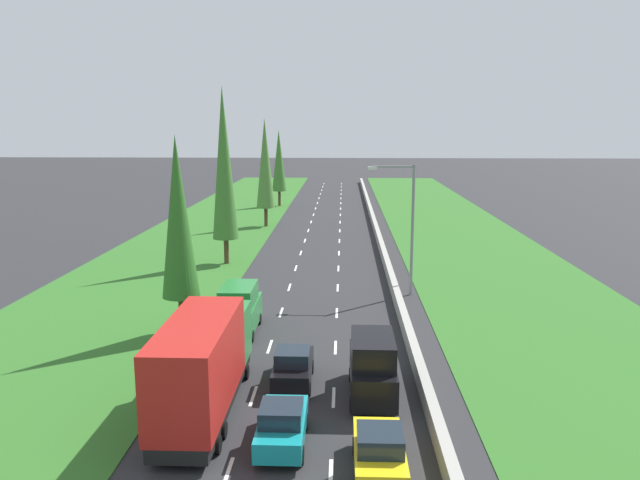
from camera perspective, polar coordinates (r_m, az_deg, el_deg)
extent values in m
plane|color=#28282B|center=(64.83, 0.29, 0.42)|extent=(300.00, 300.00, 0.00)
cube|color=#2D6623|center=(66.45, -10.68, 0.51)|extent=(14.00, 140.00, 0.04)
cube|color=#2D6623|center=(65.94, 12.85, 0.34)|extent=(14.00, 140.00, 0.04)
cube|color=#9E9B93|center=(64.82, 5.33, 0.75)|extent=(0.44, 120.00, 0.85)
cube|color=white|center=(22.40, -8.60, -20.70)|extent=(0.14, 2.00, 0.01)
cube|color=white|center=(27.62, -6.23, -14.25)|extent=(0.14, 2.00, 0.01)
cube|color=white|center=(33.10, -4.71, -9.87)|extent=(0.14, 2.00, 0.01)
cube|color=white|center=(38.74, -3.65, -6.75)|extent=(0.14, 2.00, 0.01)
cube|color=white|center=(44.47, -2.87, -4.43)|extent=(0.14, 2.00, 0.01)
cube|color=white|center=(50.26, -2.27, -2.63)|extent=(0.14, 2.00, 0.01)
cube|color=white|center=(56.10, -1.80, -1.21)|extent=(0.14, 2.00, 0.01)
cube|color=white|center=(61.97, -1.42, -0.06)|extent=(0.14, 2.00, 0.01)
cube|color=white|center=(67.86, -1.10, 0.89)|extent=(0.14, 2.00, 0.01)
cube|color=white|center=(73.77, -0.84, 1.69)|extent=(0.14, 2.00, 0.01)
cube|color=white|center=(79.69, -0.61, 2.37)|extent=(0.14, 2.00, 0.01)
cube|color=white|center=(85.63, -0.41, 2.96)|extent=(0.14, 2.00, 0.01)
cube|color=white|center=(91.57, -0.24, 3.47)|extent=(0.14, 2.00, 0.01)
cube|color=white|center=(97.52, -0.09, 3.92)|extent=(0.14, 2.00, 0.01)
cube|color=white|center=(103.47, 0.04, 4.32)|extent=(0.14, 2.00, 0.01)
cube|color=white|center=(109.43, 0.16, 4.67)|extent=(0.14, 2.00, 0.01)
cube|color=white|center=(115.40, 0.26, 4.99)|extent=(0.14, 2.00, 0.01)
cube|color=white|center=(121.36, 0.36, 5.27)|extent=(0.14, 2.00, 0.01)
cube|color=white|center=(22.07, 1.01, -21.09)|extent=(0.14, 2.00, 0.01)
cube|color=white|center=(27.35, 1.28, -14.44)|extent=(0.14, 2.00, 0.01)
cube|color=white|center=(32.88, 1.45, -9.98)|extent=(0.14, 2.00, 0.01)
cube|color=white|center=(38.55, 1.57, -6.82)|extent=(0.14, 2.00, 0.01)
cube|color=white|center=(44.30, 1.66, -4.48)|extent=(0.14, 2.00, 0.01)
cube|color=white|center=(50.12, 1.72, -2.67)|extent=(0.14, 2.00, 0.01)
cube|color=white|center=(55.97, 1.78, -1.24)|extent=(0.14, 2.00, 0.01)
cube|color=white|center=(61.85, 1.82, -0.08)|extent=(0.14, 2.00, 0.01)
cube|color=white|center=(67.75, 1.86, 0.87)|extent=(0.14, 2.00, 0.01)
cube|color=white|center=(73.67, 1.88, 1.67)|extent=(0.14, 2.00, 0.01)
cube|color=white|center=(79.60, 1.91, 2.36)|extent=(0.14, 2.00, 0.01)
cube|color=white|center=(85.54, 1.93, 2.95)|extent=(0.14, 2.00, 0.01)
cube|color=white|center=(91.49, 1.95, 3.46)|extent=(0.14, 2.00, 0.01)
cube|color=white|center=(97.44, 1.97, 3.91)|extent=(0.14, 2.00, 0.01)
cube|color=white|center=(103.40, 1.98, 4.31)|extent=(0.14, 2.00, 0.01)
cube|color=white|center=(109.36, 1.99, 4.66)|extent=(0.14, 2.00, 0.01)
cube|color=white|center=(115.33, 2.01, 4.98)|extent=(0.14, 2.00, 0.01)
cube|color=white|center=(121.30, 2.02, 5.26)|extent=(0.14, 2.00, 0.01)
cube|color=black|center=(26.38, -10.55, -14.20)|extent=(2.20, 9.40, 0.56)
cube|color=#237A33|center=(29.07, -9.10, -8.50)|extent=(2.40, 2.20, 2.50)
cube|color=#B21E19|center=(24.64, -11.27, -11.19)|extent=(2.44, 7.20, 3.30)
cylinder|color=black|center=(29.68, -11.27, -11.91)|extent=(0.22, 0.64, 0.64)
cylinder|color=black|center=(29.25, -6.90, -12.11)|extent=(0.22, 0.64, 0.64)
cylinder|color=black|center=(24.89, -14.29, -16.69)|extent=(0.22, 0.64, 0.64)
cylinder|color=black|center=(24.38, -9.00, -17.09)|extent=(0.22, 0.64, 0.64)
cylinder|color=black|center=(23.98, -15.05, -17.85)|extent=(0.22, 0.64, 0.64)
cylinder|color=black|center=(23.45, -9.54, -18.31)|extent=(0.22, 0.64, 0.64)
cube|color=yellow|center=(21.91, 5.53, -19.29)|extent=(1.68, 3.90, 0.76)
cube|color=#19232D|center=(21.31, 5.61, -18.07)|extent=(1.52, 1.60, 0.64)
cylinder|color=black|center=(23.12, 3.35, -18.62)|extent=(0.22, 0.64, 0.64)
cylinder|color=black|center=(23.20, 7.31, -18.58)|extent=(0.22, 0.64, 0.64)
cube|color=black|center=(27.15, 4.88, -12.33)|extent=(1.90, 4.90, 1.40)
cube|color=black|center=(26.41, 4.95, -10.09)|extent=(1.80, 3.10, 1.10)
cylinder|color=black|center=(28.80, 2.94, -12.43)|extent=(0.22, 0.64, 0.64)
cylinder|color=black|center=(28.87, 6.48, -12.42)|extent=(0.22, 0.64, 0.64)
cylinder|color=black|center=(26.03, 3.03, -15.06)|extent=(0.22, 0.64, 0.64)
cylinder|color=black|center=(26.12, 6.98, -15.04)|extent=(0.22, 0.64, 0.64)
cube|color=#237A33|center=(35.11, -7.47, -6.96)|extent=(1.90, 4.90, 1.40)
cube|color=#237A33|center=(34.47, -7.60, -5.13)|extent=(1.80, 3.10, 1.10)
cylinder|color=black|center=(36.90, -8.39, -7.24)|extent=(0.22, 0.64, 0.64)
cylinder|color=black|center=(36.62, -5.69, -7.31)|extent=(0.22, 0.64, 0.64)
cylinder|color=black|center=(34.08, -9.33, -8.81)|extent=(0.22, 0.64, 0.64)
cylinder|color=black|center=(33.78, -6.40, -8.91)|extent=(0.22, 0.64, 0.64)
cube|color=teal|center=(23.50, -3.54, -17.04)|extent=(1.68, 3.90, 0.76)
cube|color=#19232D|center=(22.92, -3.64, -15.85)|extent=(1.52, 1.60, 0.64)
cylinder|color=black|center=(24.82, -5.06, -16.45)|extent=(0.22, 0.64, 0.64)
cylinder|color=black|center=(24.69, -1.41, -16.57)|extent=(0.22, 0.64, 0.64)
cylinder|color=black|center=(22.72, -5.87, -19.23)|extent=(0.22, 0.64, 0.64)
cylinder|color=black|center=(22.57, -1.81, -19.39)|extent=(0.22, 0.64, 0.64)
cube|color=black|center=(28.45, -2.52, -11.89)|extent=(1.68, 3.90, 0.76)
cube|color=#19232D|center=(27.91, -2.58, -10.80)|extent=(1.52, 1.60, 0.64)
cylinder|color=black|center=(29.77, -3.81, -11.64)|extent=(0.22, 0.64, 0.64)
cylinder|color=black|center=(29.66, -0.83, -11.70)|extent=(0.22, 0.64, 0.64)
cylinder|color=black|center=(27.57, -4.34, -13.55)|extent=(0.22, 0.64, 0.64)
cylinder|color=black|center=(27.44, -1.10, -13.63)|extent=(0.22, 0.64, 0.64)
cylinder|color=#4C3823|center=(35.41, -12.70, -6.85)|extent=(0.40, 0.40, 2.20)
cone|color=#2D6623|center=(34.16, -13.09, 2.09)|extent=(2.08, 2.08, 8.93)
cylinder|color=#4C3823|center=(52.16, -8.72, -1.03)|extent=(0.41, 0.41, 2.20)
cone|color=#3D752D|center=(51.18, -8.95, 7.06)|extent=(2.17, 2.17, 12.50)
cylinder|color=#4C3823|center=(70.67, -5.06, 2.15)|extent=(0.40, 0.40, 2.20)
cone|color=#4C7F38|center=(70.01, -5.14, 7.13)|extent=(2.11, 2.11, 10.11)
cylinder|color=#4C3823|center=(88.27, -3.80, 3.89)|extent=(0.40, 0.40, 2.20)
cone|color=#3D752D|center=(87.78, -3.85, 7.40)|extent=(2.07, 2.07, 8.63)
cylinder|color=gray|center=(42.04, 8.61, 0.85)|extent=(0.20, 0.20, 9.00)
cylinder|color=gray|center=(41.39, 6.84, 6.81)|extent=(2.80, 0.12, 0.12)
cube|color=silver|center=(41.31, 4.88, 6.70)|extent=(0.60, 0.28, 0.20)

